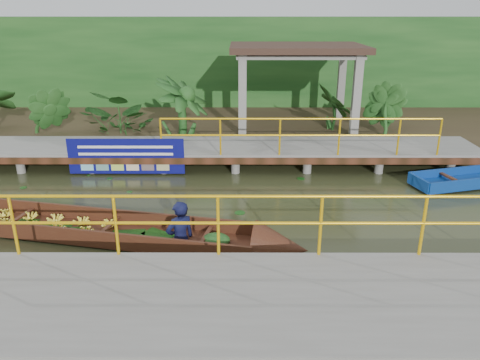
{
  "coord_description": "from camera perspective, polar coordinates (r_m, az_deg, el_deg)",
  "views": [
    {
      "loc": [
        1.16,
        -9.64,
        4.36
      ],
      "look_at": [
        1.13,
        0.5,
        0.6
      ],
      "focal_mm": 35.0,
      "sensor_mm": 36.0,
      "label": 1
    }
  ],
  "objects": [
    {
      "name": "foliage_backdrop",
      "position": [
        19.82,
        -3.31,
        13.47
      ],
      "size": [
        30.0,
        0.8,
        4.0
      ],
      "primitive_type": "cube",
      "color": "#144015",
      "rests_on": "ground"
    },
    {
      "name": "blue_banner",
      "position": [
        13.08,
        -13.72,
        2.84
      ],
      "size": [
        3.16,
        0.04,
        0.99
      ],
      "color": "#0C0D62",
      "rests_on": "ground"
    },
    {
      "name": "near_dock",
      "position": [
        6.79,
        -1.26,
        -16.35
      ],
      "size": [
        18.0,
        2.4,
        1.73
      ],
      "color": "slate",
      "rests_on": "ground"
    },
    {
      "name": "vendor_boat",
      "position": [
        10.15,
        -19.67,
        -5.01
      ],
      "size": [
        10.0,
        3.03,
        2.06
      ],
      "rotation": [
        0.0,
        0.0,
        -0.21
      ],
      "color": "#3D1A10",
      "rests_on": "ground"
    },
    {
      "name": "tropical_plants",
      "position": [
        15.41,
        -7.95,
        8.46
      ],
      "size": [
        14.26,
        1.26,
        1.58
      ],
      "color": "#144015",
      "rests_on": "ground"
    },
    {
      "name": "land_strip",
      "position": [
        17.67,
        -3.65,
        6.77
      ],
      "size": [
        30.0,
        8.0,
        0.45
      ],
      "primitive_type": "cube",
      "color": "#322519",
      "rests_on": "ground"
    },
    {
      "name": "pavilion",
      "position": [
        16.12,
        6.92,
        14.71
      ],
      "size": [
        4.4,
        3.0,
        3.0
      ],
      "color": "slate",
      "rests_on": "ground"
    },
    {
      "name": "far_dock",
      "position": [
        13.68,
        -4.65,
        3.79
      ],
      "size": [
        16.0,
        2.06,
        1.66
      ],
      "color": "slate",
      "rests_on": "ground"
    },
    {
      "name": "ground",
      "position": [
        10.64,
        -6.13,
        -3.96
      ],
      "size": [
        80.0,
        80.0,
        0.0
      ],
      "primitive_type": "plane",
      "color": "#282E17",
      "rests_on": "ground"
    }
  ]
}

